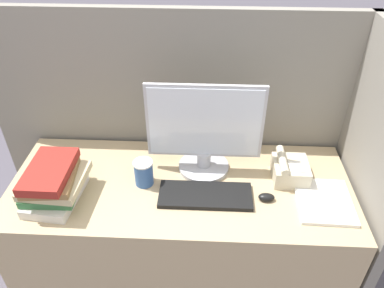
% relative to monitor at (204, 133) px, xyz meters
% --- Properties ---
extents(cubicle_panel_rear, '(1.94, 0.04, 1.41)m').
position_rel_monitor_xyz_m(cubicle_panel_rear, '(-0.10, 0.23, -0.23)').
color(cubicle_panel_rear, gray).
rests_on(cubicle_panel_rear, ground_plane).
extents(cubicle_panel_right, '(0.04, 0.69, 1.41)m').
position_rel_monitor_xyz_m(cubicle_panel_right, '(0.70, -0.09, -0.23)').
color(cubicle_panel_right, gray).
rests_on(cubicle_panel_right, ground_plane).
extents(desk, '(1.54, 0.63, 0.73)m').
position_rel_monitor_xyz_m(desk, '(-0.10, -0.12, -0.56)').
color(desk, tan).
rests_on(desk, ground_plane).
extents(monitor, '(0.52, 0.24, 0.44)m').
position_rel_monitor_xyz_m(monitor, '(0.00, 0.00, 0.00)').
color(monitor, '#B7B7BC').
rests_on(monitor, desk).
extents(keyboard, '(0.40, 0.16, 0.02)m').
position_rel_monitor_xyz_m(keyboard, '(0.01, -0.20, -0.19)').
color(keyboard, black).
rests_on(keyboard, desk).
extents(mouse, '(0.07, 0.04, 0.03)m').
position_rel_monitor_xyz_m(mouse, '(0.27, -0.20, -0.18)').
color(mouse, black).
rests_on(mouse, desk).
extents(coffee_cup, '(0.09, 0.09, 0.12)m').
position_rel_monitor_xyz_m(coffee_cup, '(-0.26, -0.12, -0.14)').
color(coffee_cup, '#335999').
rests_on(coffee_cup, desk).
extents(book_stack, '(0.25, 0.29, 0.17)m').
position_rel_monitor_xyz_m(book_stack, '(-0.63, -0.23, -0.11)').
color(book_stack, silver).
rests_on(book_stack, desk).
extents(desk_telephone, '(0.16, 0.18, 0.12)m').
position_rel_monitor_xyz_m(desk_telephone, '(0.39, -0.05, -0.15)').
color(desk_telephone, beige).
rests_on(desk_telephone, desk).
extents(paper_pile, '(0.24, 0.27, 0.02)m').
position_rel_monitor_xyz_m(paper_pile, '(0.52, -0.21, -0.19)').
color(paper_pile, white).
rests_on(paper_pile, desk).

